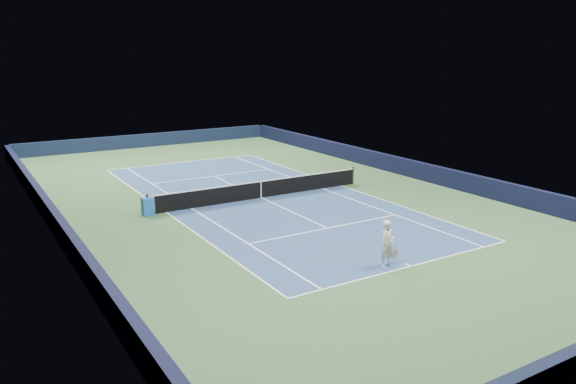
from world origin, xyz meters
TOP-DOWN VIEW (x-y plane):
  - ground at (0.00, 0.00)m, footprint 40.00×40.00m
  - wall_far at (0.00, 19.82)m, footprint 22.00×0.35m
  - wall_right at (10.82, 0.00)m, footprint 0.35×40.00m
  - wall_left at (-10.82, 0.00)m, footprint 0.35×40.00m
  - court_surface at (0.00, 0.00)m, footprint 10.97×23.77m
  - baseline_far at (0.00, 11.88)m, footprint 10.97×0.08m
  - baseline_near at (0.00, -11.88)m, footprint 10.97×0.08m
  - sideline_doubles_right at (5.49, 0.00)m, footprint 0.08×23.77m
  - sideline_doubles_left at (-5.49, 0.00)m, footprint 0.08×23.77m
  - sideline_singles_right at (4.12, 0.00)m, footprint 0.08×23.77m
  - sideline_singles_left at (-4.12, 0.00)m, footprint 0.08×23.77m
  - service_line_far at (0.00, 6.40)m, footprint 8.23×0.08m
  - service_line_near at (0.00, -6.40)m, footprint 8.23×0.08m
  - center_service_line at (0.00, 0.00)m, footprint 0.08×12.80m
  - center_mark_far at (0.00, 11.73)m, footprint 0.08×0.30m
  - center_mark_near at (0.00, -11.73)m, footprint 0.08×0.30m
  - tennis_net at (0.00, 0.00)m, footprint 12.90×0.10m
  - sponsor_cube at (-6.40, 0.01)m, footprint 0.58×0.50m
  - tennis_player at (-0.79, -11.41)m, footprint 0.84×1.30m

SIDE VIEW (x-z plane):
  - ground at x=0.00m, z-range 0.00..0.00m
  - court_surface at x=0.00m, z-range 0.00..0.01m
  - baseline_far at x=0.00m, z-range 0.01..0.01m
  - baseline_near at x=0.00m, z-range 0.01..0.01m
  - sideline_doubles_right at x=5.49m, z-range 0.01..0.01m
  - sideline_doubles_left at x=-5.49m, z-range 0.01..0.01m
  - sideline_singles_right at x=4.12m, z-range 0.01..0.01m
  - sideline_singles_left at x=-4.12m, z-range 0.01..0.01m
  - service_line_far at x=0.00m, z-range 0.01..0.01m
  - service_line_near at x=0.00m, z-range 0.01..0.01m
  - center_service_line at x=0.00m, z-range 0.01..0.01m
  - center_mark_far at x=0.00m, z-range 0.01..0.01m
  - center_mark_near at x=0.00m, z-range 0.01..0.01m
  - sponsor_cube at x=-6.40m, z-range 0.00..0.90m
  - tennis_net at x=0.00m, z-range -0.03..1.04m
  - wall_far at x=0.00m, z-range 0.00..1.10m
  - wall_right at x=10.82m, z-range 0.00..1.10m
  - wall_left at x=-10.82m, z-range 0.00..1.10m
  - tennis_player at x=-0.79m, z-range -0.03..1.86m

